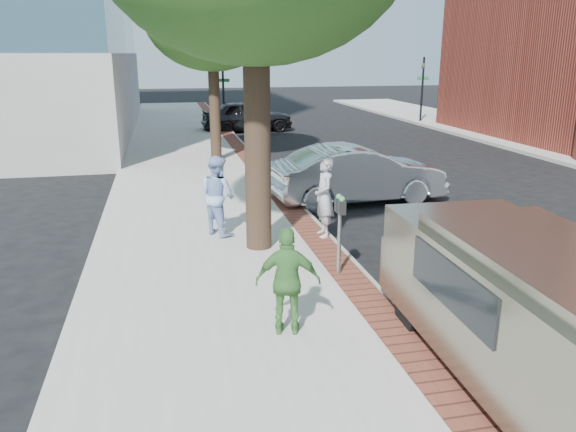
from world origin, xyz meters
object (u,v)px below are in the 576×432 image
object	(u,v)px
person_green	(288,282)
sedan_silver	(358,174)
person_gray	(324,197)
bg_car	(247,116)
van	(525,304)
parking_meter	(340,218)
person_officer	(218,195)

from	to	relation	value
person_green	sedan_silver	distance (m)	8.12
person_gray	sedan_silver	world-z (taller)	person_gray
person_green	bg_car	distance (m)	22.76
person_green	van	xyz separation A→B (m)	(2.62, -1.58, 0.11)
parking_meter	person_officer	xyz separation A→B (m)	(-1.88, 2.84, -0.18)
person_green	bg_car	world-z (taller)	person_green
parking_meter	person_officer	bearing A→B (deg)	123.48
person_officer	parking_meter	bearing A→B (deg)	178.96
parking_meter	person_officer	size ratio (longest dim) A/B	0.84
bg_car	van	world-z (taller)	van
person_green	bg_car	size ratio (longest dim) A/B	0.33
person_officer	sedan_silver	bearing A→B (deg)	-93.33
bg_car	van	size ratio (longest dim) A/B	0.90
person_green	van	world-z (taller)	van
sedan_silver	person_gray	bearing A→B (deg)	144.93
person_gray	bg_car	bearing A→B (deg)	177.66
person_green	van	size ratio (longest dim) A/B	0.30
person_officer	bg_car	distance (m)	18.09
person_gray	person_officer	bearing A→B (deg)	-105.57
person_officer	sedan_silver	size ratio (longest dim) A/B	0.36
person_officer	person_green	bearing A→B (deg)	151.48
person_green	parking_meter	bearing A→B (deg)	-111.09
person_officer	person_green	distance (m)	4.83
parking_meter	van	distance (m)	3.77
person_officer	bg_car	xyz separation A→B (m)	(3.31, 17.78, -0.22)
van	bg_car	bearing A→B (deg)	91.64
parking_meter	person_green	distance (m)	2.41
parking_meter	bg_car	distance (m)	20.67
parking_meter	van	world-z (taller)	van
sedan_silver	bg_car	bearing A→B (deg)	-1.40
parking_meter	person_gray	distance (m)	2.21
person_gray	person_officer	xyz separation A→B (m)	(-2.22, 0.66, -0.00)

